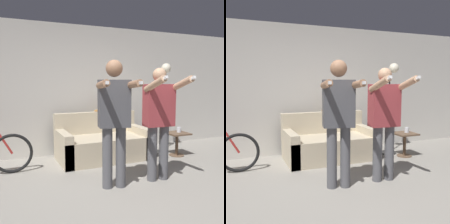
{
  "view_description": "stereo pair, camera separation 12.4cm",
  "coord_description": "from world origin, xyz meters",
  "views": [
    {
      "loc": [
        -1.63,
        -2.77,
        1.46
      ],
      "look_at": [
        0.06,
        1.1,
        0.98
      ],
      "focal_mm": 42.0,
      "sensor_mm": 36.0,
      "label": 1
    },
    {
      "loc": [
        -1.52,
        -2.82,
        1.46
      ],
      "look_at": [
        0.06,
        1.1,
        0.98
      ],
      "focal_mm": 42.0,
      "sensor_mm": 36.0,
      "label": 2
    }
  ],
  "objects": [
    {
      "name": "ground_plane",
      "position": [
        0.0,
        0.0,
        0.0
      ],
      "size": [
        16.0,
        16.0,
        0.0
      ],
      "primitive_type": "plane",
      "color": "gray"
    },
    {
      "name": "couch",
      "position": [
        0.16,
        1.8,
        0.28
      ],
      "size": [
        1.68,
        0.91,
        0.86
      ],
      "color": "beige",
      "rests_on": "ground_plane"
    },
    {
      "name": "cup",
      "position": [
        1.65,
        1.41,
        0.52
      ],
      "size": [
        0.09,
        0.09,
        0.1
      ],
      "color": "silver",
      "rests_on": "side_table"
    },
    {
      "name": "wall_back",
      "position": [
        0.0,
        2.43,
        1.3
      ],
      "size": [
        10.0,
        0.05,
        2.6
      ],
      "color": "beige",
      "rests_on": "ground_plane"
    },
    {
      "name": "person_right",
      "position": [
        0.52,
        0.42,
        0.97
      ],
      "size": [
        0.53,
        0.68,
        1.66
      ],
      "rotation": [
        0.0,
        0.0,
        -0.07
      ],
      "color": "#56565B",
      "rests_on": "ground_plane"
    },
    {
      "name": "person_left",
      "position": [
        -0.2,
        0.42,
        1.02
      ],
      "size": [
        0.58,
        0.74,
        1.76
      ],
      "rotation": [
        0.0,
        0.0,
        -0.2
      ],
      "color": "#56565B",
      "rests_on": "ground_plane"
    },
    {
      "name": "side_table",
      "position": [
        1.6,
        1.39,
        0.33
      ],
      "size": [
        0.42,
        0.42,
        0.47
      ],
      "color": "brown",
      "rests_on": "ground_plane"
    },
    {
      "name": "cat",
      "position": [
        0.39,
        2.15,
        0.95
      ],
      "size": [
        0.43,
        0.12,
        0.18
      ],
      "color": "tan",
      "rests_on": "couch"
    },
    {
      "name": "floor_lamp",
      "position": [
        1.43,
        1.71,
        1.38
      ],
      "size": [
        0.38,
        0.34,
        1.84
      ],
      "color": "black",
      "rests_on": "ground_plane"
    }
  ]
}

